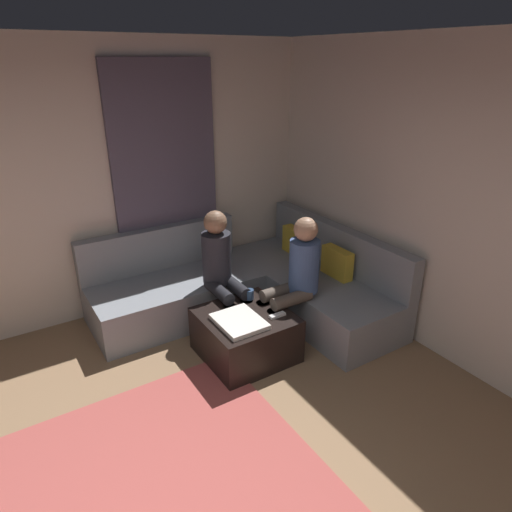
{
  "coord_description": "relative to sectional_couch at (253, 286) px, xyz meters",
  "views": [
    {
      "loc": [
        1.54,
        -0.38,
        2.5
      ],
      "look_at": [
        -1.63,
        1.63,
        0.85
      ],
      "focal_mm": 31.89,
      "sensor_mm": 36.0,
      "label": 1
    }
  ],
  "objects": [
    {
      "name": "ottoman",
      "position": [
        0.65,
        -0.49,
        -0.07
      ],
      "size": [
        0.76,
        0.76,
        0.42
      ],
      "primitive_type": "cube",
      "color": "black",
      "rests_on": "ground_plane"
    },
    {
      "name": "person_on_couch_back",
      "position": [
        0.65,
        0.06,
        0.38
      ],
      "size": [
        0.3,
        0.6,
        1.2
      ],
      "rotation": [
        0.0,
        0.0,
        3.14
      ],
      "color": "brown",
      "rests_on": "ground_plane"
    },
    {
      "name": "folded_blanket",
      "position": [
        0.75,
        -0.61,
        0.16
      ],
      "size": [
        0.44,
        0.36,
        0.04
      ],
      "primitive_type": "cube",
      "color": "white",
      "rests_on": "ottoman"
    },
    {
      "name": "wall_left",
      "position": [
        -0.86,
        -1.88,
        1.07
      ],
      "size": [
        0.12,
        6.0,
        2.7
      ],
      "primitive_type": "cube",
      "color": "beige",
      "rests_on": "ground_plane"
    },
    {
      "name": "sectional_couch",
      "position": [
        0.0,
        0.0,
        0.0
      ],
      "size": [
        2.1,
        2.55,
        0.87
      ],
      "color": "gray",
      "rests_on": "ground_plane"
    },
    {
      "name": "coffee_mug",
      "position": [
        0.43,
        -0.31,
        0.19
      ],
      "size": [
        0.08,
        0.08,
        0.1
      ],
      "primitive_type": "cylinder",
      "color": "#334C72",
      "rests_on": "ottoman"
    },
    {
      "name": "person_on_couch_side",
      "position": [
        0.15,
        -0.44,
        0.38
      ],
      "size": [
        0.6,
        0.3,
        1.2
      ],
      "rotation": [
        0.0,
        0.0,
        -1.57
      ],
      "color": "black",
      "rests_on": "ground_plane"
    },
    {
      "name": "curtain_panel",
      "position": [
        -0.76,
        -0.58,
        0.97
      ],
      "size": [
        0.06,
        1.1,
        2.5
      ],
      "primitive_type": "cube",
      "color": "#595166",
      "rests_on": "ground_plane"
    },
    {
      "name": "game_remote",
      "position": [
        0.83,
        -0.27,
        0.15
      ],
      "size": [
        0.05,
        0.15,
        0.02
      ],
      "primitive_type": "cube",
      "color": "white",
      "rests_on": "ottoman"
    }
  ]
}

